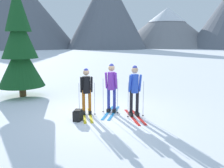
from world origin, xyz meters
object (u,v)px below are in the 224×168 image
pine_tree_near (20,47)px  backpack_on_snow_front (78,115)px  skier_in_purple (112,85)px  skier_in_blue (134,88)px  skier_in_black (86,90)px

pine_tree_near → backpack_on_snow_front: size_ratio=13.66×
skier_in_purple → pine_tree_near: (-4.58, 2.00, 1.33)m
skier_in_purple → skier_in_blue: (0.85, -0.37, -0.02)m
skier_in_purple → backpack_on_snow_front: bearing=-132.1°
backpack_on_snow_front → skier_in_purple: bearing=47.9°
pine_tree_near → skier_in_black: bearing=-33.0°
skier_in_blue → backpack_on_snow_front: size_ratio=4.76×
skier_in_blue → backpack_on_snow_front: bearing=-158.4°
skier_in_purple → backpack_on_snow_front: size_ratio=4.82×
pine_tree_near → skier_in_purple: bearing=-23.6°
skier_in_black → backpack_on_snow_front: size_ratio=4.59×
skier_in_blue → pine_tree_near: (-5.43, 2.37, 1.35)m
skier_in_purple → pine_tree_near: size_ratio=0.35×
backpack_on_snow_front → skier_in_black: bearing=78.0°
skier_in_purple → skier_in_blue: bearing=-23.4°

